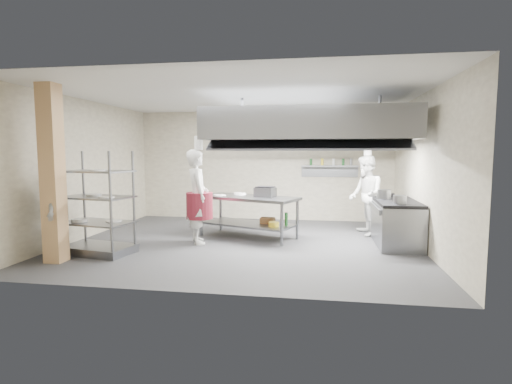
% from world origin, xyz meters
% --- Properties ---
extents(floor, '(7.00, 7.00, 0.00)m').
position_xyz_m(floor, '(0.00, 0.00, 0.00)').
color(floor, '#2C2C2E').
rests_on(floor, ground).
extents(ceiling, '(7.00, 7.00, 0.00)m').
position_xyz_m(ceiling, '(0.00, 0.00, 3.00)').
color(ceiling, silver).
rests_on(ceiling, wall_back).
extents(wall_back, '(7.00, 0.00, 7.00)m').
position_xyz_m(wall_back, '(0.00, 3.00, 1.50)').
color(wall_back, gray).
rests_on(wall_back, ground).
extents(wall_left, '(0.00, 6.00, 6.00)m').
position_xyz_m(wall_left, '(-3.50, 0.00, 1.50)').
color(wall_left, gray).
rests_on(wall_left, ground).
extents(wall_right, '(0.00, 6.00, 6.00)m').
position_xyz_m(wall_right, '(3.50, 0.00, 1.50)').
color(wall_right, gray).
rests_on(wall_right, ground).
extents(column, '(0.30, 0.30, 3.00)m').
position_xyz_m(column, '(-2.90, -1.90, 1.50)').
color(column, tan).
rests_on(column, floor).
extents(exhaust_hood, '(4.00, 2.50, 0.60)m').
position_xyz_m(exhaust_hood, '(1.30, 0.40, 2.40)').
color(exhaust_hood, gray).
rests_on(exhaust_hood, ceiling).
extents(hood_strip_a, '(1.60, 0.12, 0.04)m').
position_xyz_m(hood_strip_a, '(0.40, 0.40, 2.08)').
color(hood_strip_a, white).
rests_on(hood_strip_a, exhaust_hood).
extents(hood_strip_b, '(1.60, 0.12, 0.04)m').
position_xyz_m(hood_strip_b, '(2.20, 0.40, 2.08)').
color(hood_strip_b, white).
rests_on(hood_strip_b, exhaust_hood).
extents(wall_shelf, '(1.50, 0.28, 0.04)m').
position_xyz_m(wall_shelf, '(1.80, 2.84, 1.50)').
color(wall_shelf, gray).
rests_on(wall_shelf, wall_back).
extents(island, '(2.35, 1.63, 0.91)m').
position_xyz_m(island, '(0.00, 0.54, 0.46)').
color(island, slate).
rests_on(island, floor).
extents(island_worktop, '(2.35, 1.63, 0.06)m').
position_xyz_m(island_worktop, '(0.00, 0.54, 0.88)').
color(island_worktop, gray).
rests_on(island_worktop, island).
extents(island_undershelf, '(2.15, 1.48, 0.04)m').
position_xyz_m(island_undershelf, '(0.00, 0.54, 0.30)').
color(island_undershelf, slate).
rests_on(island_undershelf, island).
extents(pass_rack, '(1.37, 0.95, 1.89)m').
position_xyz_m(pass_rack, '(-2.51, -1.26, 0.94)').
color(pass_rack, gray).
rests_on(pass_rack, floor).
extents(cooking_range, '(0.80, 2.00, 0.84)m').
position_xyz_m(cooking_range, '(3.08, 0.50, 0.42)').
color(cooking_range, slate).
rests_on(cooking_range, floor).
extents(range_top, '(0.78, 1.96, 0.06)m').
position_xyz_m(range_top, '(3.08, 0.50, 0.87)').
color(range_top, black).
rests_on(range_top, cooking_range).
extents(chef_head, '(0.73, 0.83, 1.92)m').
position_xyz_m(chef_head, '(-0.93, -0.15, 0.96)').
color(chef_head, white).
rests_on(chef_head, floor).
extents(chef_line, '(0.80, 0.97, 1.81)m').
position_xyz_m(chef_line, '(2.57, 1.22, 0.90)').
color(chef_line, silver).
rests_on(chef_line, floor).
extents(chef_plating, '(0.74, 1.03, 1.62)m').
position_xyz_m(chef_plating, '(-3.00, -1.71, 0.81)').
color(chef_plating, silver).
rests_on(chef_plating, floor).
extents(griddle, '(0.49, 0.42, 0.20)m').
position_xyz_m(griddle, '(0.38, 0.50, 1.01)').
color(griddle, gray).
rests_on(griddle, island_worktop).
extents(wicker_basket, '(0.33, 0.25, 0.13)m').
position_xyz_m(wicker_basket, '(0.43, 0.55, 0.39)').
color(wicker_basket, brown).
rests_on(wicker_basket, island_undershelf).
extents(stockpot, '(0.28, 0.28, 0.19)m').
position_xyz_m(stockpot, '(2.87, 0.61, 1.00)').
color(stockpot, gray).
rests_on(stockpot, range_top).
extents(plate_stack, '(0.28, 0.28, 0.05)m').
position_xyz_m(plate_stack, '(-2.51, -1.26, 0.60)').
color(plate_stack, white).
rests_on(plate_stack, pass_rack).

